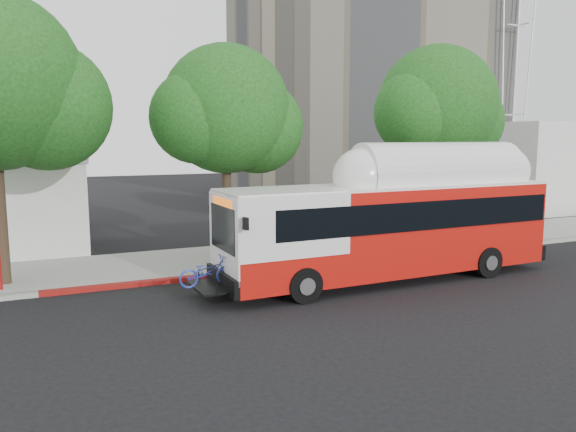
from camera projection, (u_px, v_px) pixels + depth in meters
name	position (u px, v px, depth m)	size (l,w,h in m)	color
ground	(317.00, 299.00, 17.59)	(120.00, 120.00, 0.00)	black
sidewalk	(247.00, 257.00, 23.47)	(60.00, 5.00, 0.15)	gray
curb_strip	(270.00, 270.00, 21.12)	(60.00, 0.30, 0.15)	gray
red_curb_segment	(192.00, 278.00, 19.92)	(10.00, 0.32, 0.16)	maroon
street_tree_left	(8.00, 89.00, 18.29)	(6.67, 5.80, 9.74)	#2D2116
street_tree_mid	(235.00, 115.00, 22.01)	(5.75, 5.00, 8.62)	#2D2116
street_tree_right	(444.00, 110.00, 25.79)	(6.21, 5.40, 9.18)	#2D2116
horizon_block	(569.00, 163.00, 43.65)	(20.00, 12.00, 6.00)	silver
transit_bus	(392.00, 229.00, 19.79)	(13.26, 3.09, 3.90)	red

